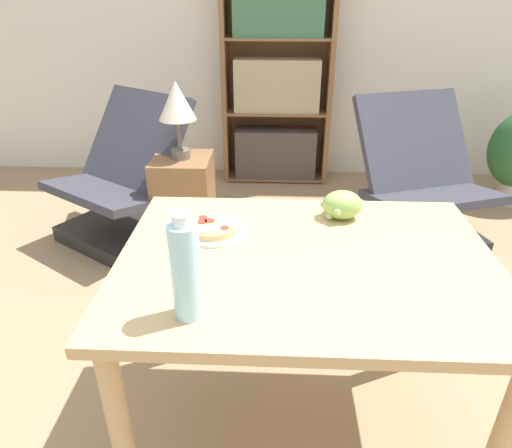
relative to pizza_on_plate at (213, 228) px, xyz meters
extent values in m
plane|color=#9E7F5B|center=(0.34, -0.11, -0.77)|extent=(14.00, 14.00, 0.00)
cube|color=silver|center=(0.34, 2.51, 0.53)|extent=(8.00, 0.05, 2.60)
cube|color=tan|center=(0.30, -0.14, -0.03)|extent=(1.13, 0.82, 0.03)
cylinder|color=tan|center=(-0.21, -0.50, -0.41)|extent=(0.06, 0.06, 0.72)
cylinder|color=tan|center=(-0.21, 0.21, -0.41)|extent=(0.06, 0.06, 0.72)
cylinder|color=tan|center=(0.81, 0.21, -0.41)|extent=(0.06, 0.06, 0.72)
cylinder|color=white|center=(0.00, 0.00, -0.01)|extent=(0.22, 0.22, 0.01)
cylinder|color=#DBB26B|center=(0.00, 0.00, 0.01)|extent=(0.17, 0.17, 0.02)
cylinder|color=#EACC7A|center=(0.00, 0.00, 0.02)|extent=(0.14, 0.14, 0.00)
cylinder|color=#A83328|center=(0.04, -0.03, 0.02)|extent=(0.03, 0.03, 0.00)
cylinder|color=#A83328|center=(-0.04, 0.04, 0.02)|extent=(0.03, 0.03, 0.00)
cylinder|color=#A83328|center=(-0.01, 0.01, 0.02)|extent=(0.03, 0.03, 0.00)
cylinder|color=#A83328|center=(-0.04, 0.00, 0.02)|extent=(0.03, 0.03, 0.00)
ellipsoid|color=#93BC5B|center=(0.43, 0.12, 0.04)|extent=(0.14, 0.11, 0.10)
sphere|color=#93BC5B|center=(0.40, 0.14, 0.00)|extent=(0.02, 0.02, 0.02)
sphere|color=#93BC5B|center=(0.37, 0.14, 0.03)|extent=(0.02, 0.02, 0.02)
sphere|color=#93BC5B|center=(0.40, 0.15, 0.02)|extent=(0.03, 0.03, 0.03)
sphere|color=#93BC5B|center=(0.44, 0.14, 0.01)|extent=(0.02, 0.02, 0.02)
sphere|color=#93BC5B|center=(0.40, 0.17, 0.03)|extent=(0.03, 0.03, 0.03)
sphere|color=#93BC5B|center=(0.41, 0.07, 0.03)|extent=(0.03, 0.03, 0.03)
sphere|color=#93BC5B|center=(0.39, 0.10, 0.01)|extent=(0.02, 0.02, 0.02)
sphere|color=#93BC5B|center=(0.45, 0.11, 0.05)|extent=(0.02, 0.02, 0.02)
sphere|color=#93BC5B|center=(0.42, 0.15, 0.04)|extent=(0.03, 0.03, 0.03)
cylinder|color=#A3DBEA|center=(-0.01, -0.42, 0.11)|extent=(0.07, 0.07, 0.25)
cylinder|color=white|center=(-0.01, -0.42, 0.25)|extent=(0.04, 0.04, 0.03)
cube|color=black|center=(-0.80, 1.24, -0.72)|extent=(0.84, 0.81, 0.10)
cube|color=#383842|center=(-0.80, 1.18, -0.41)|extent=(0.86, 0.80, 0.14)
cube|color=#383842|center=(-0.68, 1.43, -0.16)|extent=(0.81, 0.72, 0.55)
cube|color=black|center=(1.13, 1.27, -0.72)|extent=(0.78, 0.72, 0.10)
cube|color=#383842|center=(1.13, 1.19, -0.41)|extent=(0.82, 0.70, 0.14)
cube|color=#383842|center=(1.05, 1.48, -0.16)|extent=(0.79, 0.61, 0.55)
cube|color=brown|center=(-0.21, 2.34, 0.07)|extent=(0.04, 0.29, 1.68)
cube|color=brown|center=(0.60, 2.34, 0.07)|extent=(0.04, 0.29, 1.68)
cube|color=brown|center=(0.19, 2.48, 0.07)|extent=(0.84, 0.01, 1.68)
cube|color=brown|center=(0.19, 2.34, -0.75)|extent=(0.77, 0.28, 0.02)
cube|color=#4C423D|center=(0.19, 2.32, -0.54)|extent=(0.66, 0.21, 0.39)
cube|color=brown|center=(0.19, 2.34, -0.20)|extent=(0.77, 0.28, 0.02)
cube|color=tan|center=(0.19, 2.32, 0.01)|extent=(0.66, 0.21, 0.39)
cube|color=brown|center=(0.19, 2.34, 0.35)|extent=(0.77, 0.28, 0.02)
cube|color=#3D704C|center=(0.19, 2.32, 0.56)|extent=(0.66, 0.21, 0.39)
cube|color=brown|center=(-0.35, 1.19, -0.48)|extent=(0.34, 0.34, 0.58)
cylinder|color=#665B51|center=(-0.35, 1.19, -0.16)|extent=(0.11, 0.11, 0.05)
cylinder|color=#665B51|center=(-0.35, 1.19, -0.05)|extent=(0.02, 0.02, 0.17)
cone|color=beige|center=(-0.35, 1.19, 0.14)|extent=(0.21, 0.21, 0.21)
camera|label=1|loc=(0.20, -1.31, 0.71)|focal=32.00mm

